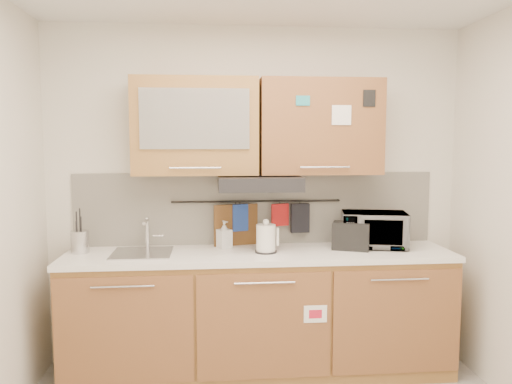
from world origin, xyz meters
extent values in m
plane|color=silver|center=(0.00, 1.50, 1.30)|extent=(3.20, 0.00, 3.20)
cube|color=#A06F38|center=(0.00, 1.20, 0.44)|extent=(2.80, 0.60, 0.88)
cube|color=black|center=(0.00, 1.20, 0.05)|extent=(2.80, 0.54, 0.10)
cube|color=brown|center=(-0.93, 0.89, 0.47)|extent=(0.91, 0.02, 0.74)
cylinder|color=silver|center=(-0.93, 0.86, 0.78)|extent=(0.41, 0.01, 0.01)
cube|color=brown|center=(0.00, 0.89, 0.47)|extent=(0.91, 0.02, 0.74)
cylinder|color=silver|center=(0.00, 0.86, 0.78)|extent=(0.41, 0.01, 0.01)
cube|color=brown|center=(0.93, 0.89, 0.47)|extent=(0.91, 0.02, 0.74)
cylinder|color=silver|center=(0.93, 0.86, 0.78)|extent=(0.41, 0.01, 0.01)
cube|color=white|center=(0.00, 1.19, 0.90)|extent=(2.82, 0.62, 0.04)
cube|color=silver|center=(0.00, 1.49, 1.20)|extent=(2.80, 0.02, 0.56)
cube|color=#A06F38|center=(-0.46, 1.32, 1.83)|extent=(0.90, 0.35, 0.70)
cube|color=silver|center=(-0.46, 1.14, 1.88)|extent=(0.76, 0.02, 0.42)
cube|color=brown|center=(0.46, 1.32, 1.83)|extent=(0.90, 0.35, 0.70)
cube|color=white|center=(0.58, 1.14, 1.91)|extent=(0.14, 0.00, 0.14)
cube|color=black|center=(0.00, 1.25, 1.42)|extent=(0.60, 0.46, 0.10)
cube|color=silver|center=(-0.85, 1.20, 0.92)|extent=(0.42, 0.40, 0.03)
cylinder|color=silver|center=(-0.83, 1.36, 1.04)|extent=(0.03, 0.03, 0.24)
cylinder|color=silver|center=(-0.83, 1.28, 1.14)|extent=(0.02, 0.18, 0.02)
cylinder|color=black|center=(0.00, 1.45, 1.26)|extent=(1.30, 0.02, 0.02)
cylinder|color=silver|center=(-1.30, 1.27, 1.00)|extent=(0.17, 0.17, 0.16)
cylinder|color=black|center=(-1.32, 1.28, 1.07)|extent=(0.01, 0.01, 0.30)
cylinder|color=black|center=(-1.28, 1.26, 1.05)|extent=(0.01, 0.01, 0.27)
cylinder|color=black|center=(-1.30, 1.29, 1.08)|extent=(0.01, 0.01, 0.32)
cylinder|color=black|center=(-1.32, 1.25, 1.04)|extent=(0.01, 0.01, 0.24)
cylinder|color=white|center=(0.04, 1.16, 1.02)|extent=(0.17, 0.17, 0.20)
sphere|color=white|center=(0.04, 1.16, 1.14)|extent=(0.05, 0.05, 0.05)
cube|color=white|center=(0.13, 1.19, 1.03)|extent=(0.03, 0.03, 0.13)
cylinder|color=black|center=(0.04, 1.16, 0.93)|extent=(0.16, 0.16, 0.01)
cube|color=black|center=(0.69, 1.21, 1.02)|extent=(0.31, 0.25, 0.20)
cube|color=black|center=(0.64, 1.22, 1.12)|extent=(0.11, 0.14, 0.01)
cube|color=black|center=(0.73, 1.19, 1.12)|extent=(0.11, 0.14, 0.01)
imported|color=#999999|center=(0.88, 1.28, 1.05)|extent=(0.54, 0.42, 0.27)
imported|color=#999999|center=(-0.26, 1.35, 1.02)|extent=(0.13, 0.13, 0.21)
cube|color=brown|center=(-0.16, 1.44, 1.03)|extent=(0.34, 0.11, 0.43)
cube|color=navy|center=(-0.13, 1.44, 1.14)|extent=(0.13, 0.07, 0.21)
cube|color=black|center=(0.34, 1.44, 1.13)|extent=(0.15, 0.05, 0.23)
cube|color=#B21719|center=(0.18, 1.44, 1.15)|extent=(0.14, 0.06, 0.17)
camera|label=1|loc=(-0.35, -2.37, 1.73)|focal=35.00mm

